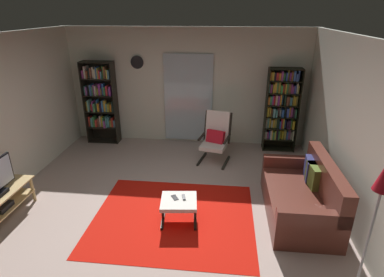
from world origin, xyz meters
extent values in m
plane|color=#B1998F|center=(0.00, 0.00, 0.00)|extent=(7.02, 7.02, 0.00)
cube|color=silver|center=(0.00, 2.90, 1.30)|extent=(5.60, 0.06, 2.60)
cube|color=silver|center=(2.70, 0.00, 1.30)|extent=(0.06, 6.00, 2.60)
cube|color=silver|center=(0.04, 2.83, 1.05)|extent=(1.10, 0.01, 2.00)
cube|color=red|center=(0.16, -0.15, 0.00)|extent=(2.41, 2.02, 0.01)
cube|color=tan|center=(-2.34, -0.52, 0.20)|extent=(0.36, 1.20, 0.02)
cylinder|color=tan|center=(-2.19, 0.06, 0.21)|extent=(0.05, 0.05, 0.43)
cylinder|color=tan|center=(-2.49, 0.06, 0.21)|extent=(0.05, 0.05, 0.43)
cube|color=black|center=(-2.34, -0.49, 0.25)|extent=(0.24, 0.28, 0.07)
cube|color=black|center=(-2.31, 2.62, 0.94)|extent=(0.02, 0.30, 1.89)
cube|color=black|center=(-1.60, 2.62, 0.94)|extent=(0.02, 0.30, 1.89)
cube|color=black|center=(-1.95, 2.76, 0.94)|extent=(0.72, 0.02, 1.89)
cube|color=black|center=(-1.95, 2.62, 0.02)|extent=(0.69, 0.28, 0.02)
cube|color=black|center=(-1.95, 2.62, 0.38)|extent=(0.69, 0.28, 0.02)
cube|color=black|center=(-1.95, 2.62, 0.75)|extent=(0.69, 0.28, 0.02)
cube|color=black|center=(-1.95, 2.62, 1.13)|extent=(0.69, 0.28, 0.02)
cube|color=black|center=(-1.95, 2.62, 1.51)|extent=(0.69, 0.28, 0.02)
cube|color=black|center=(-1.95, 2.62, 1.87)|extent=(0.69, 0.28, 0.02)
cube|color=red|center=(-2.26, 2.63, 0.50)|extent=(0.04, 0.16, 0.23)
cube|color=#428E52|center=(-2.22, 2.62, 0.47)|extent=(0.03, 0.15, 0.17)
cube|color=teal|center=(-2.19, 2.61, 0.50)|extent=(0.04, 0.21, 0.22)
cube|color=#37833E|center=(-2.14, 2.60, 0.51)|extent=(0.04, 0.16, 0.25)
cube|color=red|center=(-2.09, 2.60, 0.47)|extent=(0.03, 0.17, 0.17)
cube|color=brown|center=(-2.05, 2.61, 0.49)|extent=(0.04, 0.10, 0.20)
cube|color=beige|center=(-2.00, 2.63, 0.51)|extent=(0.03, 0.15, 0.26)
cube|color=gold|center=(-1.96, 2.60, 0.51)|extent=(0.03, 0.10, 0.24)
cube|color=#41894B|center=(-1.92, 2.63, 0.50)|extent=(0.03, 0.19, 0.23)
cube|color=#923C8E|center=(-1.88, 2.60, 0.47)|extent=(0.04, 0.24, 0.17)
cube|color=teal|center=(-1.84, 2.60, 0.52)|extent=(0.03, 0.19, 0.27)
cube|color=teal|center=(-1.80, 2.63, 0.50)|extent=(0.04, 0.17, 0.23)
cube|color=#A58D3E|center=(-1.75, 2.62, 0.47)|extent=(0.03, 0.14, 0.17)
cube|color=red|center=(-1.71, 2.63, 0.50)|extent=(0.04, 0.17, 0.22)
cube|color=#5A87A0|center=(-1.67, 2.62, 0.47)|extent=(0.04, 0.14, 0.16)
cube|color=yellow|center=(-2.27, 2.62, 0.87)|extent=(0.04, 0.15, 0.22)
cube|color=#5D9C8C|center=(-2.22, 2.61, 0.89)|extent=(0.04, 0.23, 0.26)
cube|color=red|center=(-2.17, 2.63, 0.84)|extent=(0.04, 0.14, 0.16)
cube|color=#993885|center=(-2.13, 2.62, 0.88)|extent=(0.03, 0.18, 0.23)
cube|color=#41844D|center=(-2.08, 2.60, 0.86)|extent=(0.04, 0.23, 0.19)
cube|color=#275BA1|center=(-2.04, 2.63, 0.90)|extent=(0.02, 0.15, 0.27)
cube|color=orange|center=(-2.00, 2.63, 0.86)|extent=(0.04, 0.22, 0.19)
cube|color=#271933|center=(-1.95, 2.61, 0.86)|extent=(0.04, 0.14, 0.19)
cube|color=#326CB3|center=(-1.90, 2.60, 0.89)|extent=(0.03, 0.16, 0.26)
cube|color=gold|center=(-1.86, 2.61, 0.89)|extent=(0.04, 0.11, 0.25)
cube|color=teal|center=(-1.81, 2.63, 0.85)|extent=(0.03, 0.17, 0.18)
cube|color=olive|center=(-1.77, 2.62, 0.86)|extent=(0.04, 0.18, 0.19)
cube|color=orange|center=(-1.71, 2.60, 0.85)|extent=(0.04, 0.11, 0.17)
cube|color=#1E302A|center=(-1.66, 2.60, 0.88)|extent=(0.04, 0.18, 0.24)
cube|color=teal|center=(-2.27, 2.61, 1.24)|extent=(0.04, 0.13, 0.20)
cube|color=#8A488D|center=(-2.23, 2.60, 1.24)|extent=(0.03, 0.17, 0.19)
cube|color=brown|center=(-2.19, 2.63, 1.26)|extent=(0.02, 0.11, 0.23)
cube|color=black|center=(-2.16, 2.60, 1.26)|extent=(0.02, 0.16, 0.24)
cube|color=#3361A1|center=(-2.12, 2.60, 1.26)|extent=(0.03, 0.22, 0.25)
cube|color=#437D47|center=(-2.09, 2.63, 1.24)|extent=(0.03, 0.20, 0.20)
cube|color=#984488|center=(-2.05, 2.63, 1.26)|extent=(0.04, 0.20, 0.24)
cube|color=beige|center=(-2.01, 2.61, 1.25)|extent=(0.02, 0.24, 0.22)
cube|color=olive|center=(-1.98, 2.61, 1.22)|extent=(0.03, 0.11, 0.16)
cube|color=#A0379A|center=(-1.94, 2.62, 1.27)|extent=(0.04, 0.14, 0.25)
cube|color=brown|center=(-1.90, 2.61, 1.22)|extent=(0.02, 0.12, 0.16)
cube|color=#2B5AB4|center=(-1.86, 2.64, 1.27)|extent=(0.04, 0.11, 0.26)
cube|color=#34834A|center=(-1.81, 2.63, 1.23)|extent=(0.03, 0.19, 0.19)
cube|color=red|center=(-1.77, 2.63, 1.25)|extent=(0.04, 0.18, 0.22)
cube|color=#366AB3|center=(-1.72, 2.62, 1.22)|extent=(0.03, 0.11, 0.16)
cube|color=#87318E|center=(-1.68, 2.62, 1.25)|extent=(0.04, 0.21, 0.21)
cube|color=#983482|center=(-2.26, 2.62, 1.61)|extent=(0.04, 0.18, 0.18)
cube|color=beige|center=(-2.21, 2.63, 1.65)|extent=(0.04, 0.23, 0.27)
cube|color=brown|center=(-2.17, 2.61, 1.60)|extent=(0.03, 0.18, 0.17)
cube|color=#172E31|center=(-2.13, 2.63, 1.62)|extent=(0.02, 0.13, 0.21)
cube|color=brown|center=(-2.09, 2.60, 1.63)|extent=(0.04, 0.11, 0.23)
cube|color=beige|center=(-2.04, 2.62, 1.64)|extent=(0.04, 0.11, 0.25)
cube|color=beige|center=(-1.98, 2.63, 1.62)|extent=(0.04, 0.24, 0.21)
cube|color=#3169B3|center=(-1.94, 2.61, 1.64)|extent=(0.02, 0.19, 0.25)
cube|color=olive|center=(-1.91, 2.62, 1.64)|extent=(0.03, 0.23, 0.24)
cube|color=red|center=(-1.88, 2.61, 1.61)|extent=(0.02, 0.23, 0.19)
cube|color=#5595A3|center=(-1.85, 2.63, 1.60)|extent=(0.02, 0.23, 0.16)
cube|color=#42873C|center=(-1.81, 2.63, 1.65)|extent=(0.03, 0.15, 0.27)
cube|color=brown|center=(-1.77, 2.63, 1.65)|extent=(0.04, 0.21, 0.27)
cube|color=gold|center=(-1.71, 2.62, 1.62)|extent=(0.03, 0.19, 0.20)
cube|color=teal|center=(-1.67, 2.61, 1.62)|extent=(0.04, 0.20, 0.20)
cube|color=black|center=(1.76, 2.59, 0.91)|extent=(0.02, 0.30, 1.82)
cube|color=black|center=(2.43, 2.59, 0.91)|extent=(0.02, 0.30, 1.82)
cube|color=black|center=(2.10, 2.73, 0.91)|extent=(0.69, 0.02, 1.82)
cube|color=black|center=(2.10, 2.59, 0.02)|extent=(0.66, 0.28, 0.02)
cube|color=black|center=(2.10, 2.59, 0.26)|extent=(0.66, 0.28, 0.02)
cube|color=black|center=(2.10, 2.59, 0.52)|extent=(0.66, 0.28, 0.02)
cube|color=black|center=(2.10, 2.59, 0.78)|extent=(0.66, 0.28, 0.02)
cube|color=black|center=(2.10, 2.59, 1.04)|extent=(0.66, 0.28, 0.02)
cube|color=black|center=(2.10, 2.59, 1.30)|extent=(0.66, 0.28, 0.02)
cube|color=black|center=(2.10, 2.59, 1.56)|extent=(0.66, 0.28, 0.02)
cube|color=black|center=(2.10, 2.59, 1.80)|extent=(0.66, 0.28, 0.02)
cube|color=beige|center=(1.80, 2.58, 0.36)|extent=(0.04, 0.17, 0.17)
cube|color=#A03C92|center=(1.85, 2.59, 0.34)|extent=(0.03, 0.14, 0.15)
cube|color=#295BB3|center=(1.88, 2.58, 0.35)|extent=(0.02, 0.10, 0.17)
cube|color=beige|center=(1.91, 2.57, 0.37)|extent=(0.03, 0.20, 0.21)
cube|color=gold|center=(1.94, 2.59, 0.38)|extent=(0.02, 0.22, 0.22)
cube|color=#3A8952|center=(1.97, 2.57, 0.36)|extent=(0.03, 0.22, 0.18)
cube|color=#9BA032|center=(2.00, 2.58, 0.37)|extent=(0.03, 0.21, 0.21)
cube|color=#281C31|center=(2.04, 2.60, 0.38)|extent=(0.04, 0.21, 0.22)
cube|color=#33783D|center=(2.08, 2.58, 0.37)|extent=(0.03, 0.19, 0.20)
cube|color=gold|center=(2.12, 2.61, 0.36)|extent=(0.04, 0.10, 0.19)
cube|color=gold|center=(2.17, 2.58, 0.36)|extent=(0.04, 0.10, 0.18)
cube|color=#A79C3F|center=(2.22, 2.60, 0.38)|extent=(0.03, 0.18, 0.21)
cube|color=#2F5AA6|center=(2.27, 2.60, 0.36)|extent=(0.03, 0.20, 0.18)
cube|color=#924985|center=(2.30, 2.61, 0.38)|extent=(0.04, 0.15, 0.23)
cube|color=#C1B2A0|center=(2.35, 2.59, 0.35)|extent=(0.02, 0.15, 0.17)
cube|color=beige|center=(2.38, 2.58, 0.38)|extent=(0.02, 0.24, 0.22)
cube|color=beige|center=(1.79, 2.58, 0.63)|extent=(0.03, 0.18, 0.20)
cube|color=#5A9D8D|center=(1.83, 2.59, 0.64)|extent=(0.03, 0.18, 0.22)
cube|color=gold|center=(1.87, 2.60, 0.64)|extent=(0.03, 0.11, 0.23)
cube|color=beige|center=(1.92, 2.61, 0.61)|extent=(0.03, 0.14, 0.17)
cube|color=gold|center=(1.96, 2.60, 0.62)|extent=(0.03, 0.13, 0.19)
cube|color=olive|center=(1.99, 2.59, 0.63)|extent=(0.04, 0.11, 0.21)
cube|color=black|center=(2.04, 2.57, 0.64)|extent=(0.04, 0.15, 0.22)
cube|color=#2E54A4|center=(2.09, 2.58, 0.61)|extent=(0.03, 0.23, 0.17)
cube|color=red|center=(2.11, 2.60, 0.64)|extent=(0.03, 0.24, 0.22)
cube|color=gold|center=(2.15, 2.57, 0.64)|extent=(0.03, 0.18, 0.23)
cube|color=#3868B9|center=(2.19, 2.61, 0.62)|extent=(0.04, 0.13, 0.18)
cube|color=#291834|center=(2.24, 2.58, 0.61)|extent=(0.03, 0.20, 0.17)
cube|color=#2D1830|center=(2.28, 2.58, 0.62)|extent=(0.04, 0.24, 0.19)
cube|color=#418F42|center=(2.32, 2.59, 0.63)|extent=(0.02, 0.18, 0.21)
cube|color=gold|center=(2.36, 2.58, 0.62)|extent=(0.04, 0.21, 0.18)
cube|color=gold|center=(1.80, 2.59, 0.89)|extent=(0.04, 0.20, 0.21)
cube|color=#A29131|center=(1.85, 2.57, 0.89)|extent=(0.03, 0.11, 0.20)
cube|color=brown|center=(1.89, 2.60, 0.87)|extent=(0.02, 0.14, 0.17)
cube|color=#599A9F|center=(1.93, 2.58, 0.88)|extent=(0.04, 0.24, 0.19)
cube|color=teal|center=(1.98, 2.58, 0.87)|extent=(0.03, 0.24, 0.16)
cube|color=brown|center=(2.02, 2.60, 0.88)|extent=(0.04, 0.13, 0.19)
cube|color=#BDB7A1|center=(2.07, 2.61, 0.86)|extent=(0.04, 0.11, 0.15)
cube|color=#2C5DB3|center=(2.12, 2.60, 0.87)|extent=(0.04, 0.22, 0.17)
cube|color=#222A24|center=(2.17, 2.60, 0.89)|extent=(0.03, 0.15, 0.21)
cube|color=#3D55B7|center=(2.22, 2.60, 0.88)|extent=(0.04, 0.23, 0.19)
cube|color=orange|center=(2.26, 2.58, 0.89)|extent=(0.03, 0.13, 0.21)
cube|color=#893F88|center=(2.30, 2.58, 0.89)|extent=(0.04, 0.12, 0.21)
cube|color=#2C212F|center=(2.35, 2.61, 0.88)|extent=(0.03, 0.22, 0.18)
cube|color=#357C4D|center=(2.38, 2.59, 0.88)|extent=(0.02, 0.24, 0.18)
cube|color=orange|center=(1.80, 2.59, 1.13)|extent=(0.04, 0.20, 0.17)
cube|color=#2D7C52|center=(1.84, 2.61, 1.14)|extent=(0.04, 0.21, 0.19)
cube|color=purple|center=(1.88, 2.60, 1.15)|extent=(0.02, 0.20, 0.20)
cube|color=red|center=(1.92, 2.60, 1.14)|extent=(0.03, 0.14, 0.19)
cube|color=beige|center=(1.95, 2.58, 1.16)|extent=(0.03, 0.17, 0.21)
cube|color=#883591|center=(2.00, 2.57, 1.15)|extent=(0.04, 0.19, 0.21)
cube|color=orange|center=(2.04, 2.58, 1.16)|extent=(0.03, 0.17, 0.23)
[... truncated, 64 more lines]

